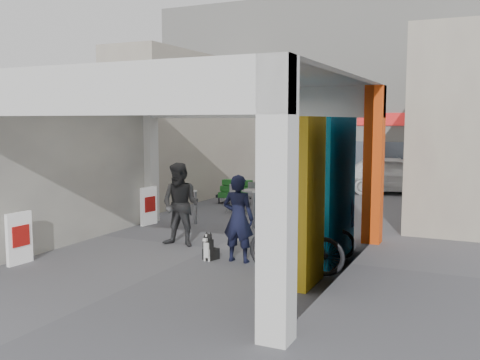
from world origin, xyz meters
The scene contains 21 objects.
ground centered at (0.00, 0.00, 0.00)m, with size 90.00×90.00×0.00m, color #555459.
arcade_canopy centered at (0.54, -0.82, 2.30)m, with size 6.40×6.45×6.40m.
far_building centered at (0.00, 13.99, 3.99)m, with size 18.00×4.08×8.00m.
plaza_bldg_left centered at (-4.50, 7.50, 2.50)m, with size 2.00×9.00×5.00m, color #B4AD95.
plaza_bldg_right centered at (4.50, 7.50, 2.50)m, with size 2.00×9.00×5.00m, color #B4AD95.
bollard_left centered at (-1.71, 2.26, 0.44)m, with size 0.09×0.09×0.88m, color gray.
bollard_center centered at (-0.04, 2.36, 0.47)m, with size 0.09×0.09×0.94m, color gray.
bollard_right centered at (1.74, 2.21, 0.44)m, with size 0.09×0.09×0.88m, color gray.
advert_board_near centered at (-2.75, -2.68, 0.51)m, with size 0.13×0.55×1.00m.
advert_board_far centered at (-2.75, 1.62, 0.51)m, with size 0.17×0.56×1.00m.
cafe_set centered at (-1.11, 4.70, 0.30)m, with size 1.38×1.11×0.83m.
produce_stand centered at (-2.24, 5.88, 0.31)m, with size 1.17×0.64×0.77m.
crate_stack centered at (0.89, 7.98, 0.28)m, with size 0.48×0.39×0.56m.
border_collie centered at (0.41, -0.91, 0.23)m, with size 0.21×0.41×0.57m.
man_with_dog centered at (0.97, -0.76, 0.85)m, with size 0.62×0.41×1.71m, color black.
man_back_turned centered at (-0.74, -0.09, 0.91)m, with size 0.89×0.69×1.82m, color #363739.
man_elderly centered at (2.48, 1.02, 0.89)m, with size 0.87×0.56×1.77m, color #5B7CB1.
man_crates centered at (0.65, 6.76, 0.96)m, with size 1.13×0.47×1.92m, color black.
bicycle_front centered at (2.14, 0.15, 0.47)m, with size 0.62×1.79×0.94m, color black.
bicycle_rear centered at (2.22, -1.01, 0.54)m, with size 0.51×1.81×1.09m, color black.
white_van centered at (2.11, 10.67, 0.72)m, with size 1.71×4.25×1.45m, color white.
Camera 1 is at (5.28, -9.98, 2.72)m, focal length 40.00 mm.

